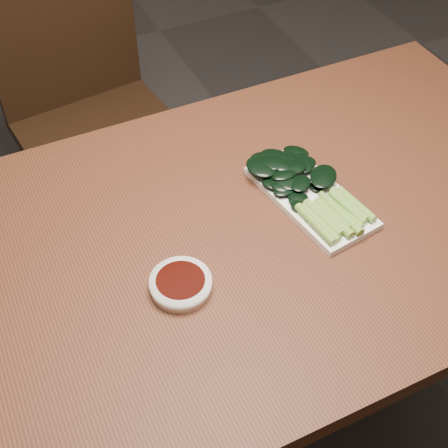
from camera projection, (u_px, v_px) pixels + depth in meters
ground at (238, 413)px, 1.71m from camera, size 6.00×6.00×0.00m
table at (244, 252)px, 1.22m from camera, size 1.40×0.80×0.75m
chair_far at (90, 109)px, 1.85m from camera, size 0.49×0.49×0.89m
sauce_bowl at (181, 284)px, 1.06m from camera, size 0.11×0.11×0.03m
serving_plate at (310, 197)px, 1.21m from camera, size 0.16×0.29×0.01m
gai_lan at (299, 183)px, 1.21m from camera, size 0.18×0.29×0.02m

